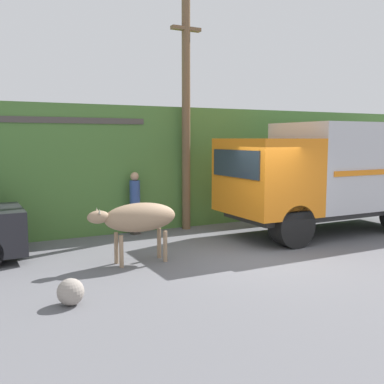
% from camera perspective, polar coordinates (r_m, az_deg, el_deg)
% --- Properties ---
extents(ground_plane, '(60.00, 60.00, 0.00)m').
position_cam_1_polar(ground_plane, '(10.54, 8.62, -8.11)').
color(ground_plane, slate).
extents(hillside_embankment, '(32.00, 6.48, 3.63)m').
position_cam_1_polar(hillside_embankment, '(16.53, -5.91, 3.70)').
color(hillside_embankment, '#4C7A38').
rests_on(hillside_embankment, ground_plane).
extents(building_backdrop, '(6.52, 2.70, 3.26)m').
position_cam_1_polar(building_backdrop, '(13.58, -21.13, 1.89)').
color(building_backdrop, '#B2BCAD').
rests_on(building_backdrop, ground_plane).
extents(cargo_truck, '(6.41, 2.50, 3.13)m').
position_cam_1_polar(cargo_truck, '(13.53, 17.47, 2.52)').
color(cargo_truck, '#2D2D2D').
rests_on(cargo_truck, ground_plane).
extents(brown_cow, '(1.97, 0.63, 1.32)m').
position_cam_1_polar(brown_cow, '(9.77, -6.81, -3.32)').
color(brown_cow, '#9E7F60').
rests_on(brown_cow, ground_plane).
extents(pedestrian_on_hill, '(0.38, 0.38, 1.76)m').
position_cam_1_polar(pedestrian_on_hill, '(12.72, -7.26, -0.93)').
color(pedestrian_on_hill, '#38332D').
rests_on(pedestrian_on_hill, ground_plane).
extents(utility_pole, '(0.90, 0.25, 6.61)m').
position_cam_1_polar(utility_pole, '(13.29, -0.76, 9.88)').
color(utility_pole, brown).
rests_on(utility_pole, ground_plane).
extents(roadside_rock, '(0.44, 0.44, 0.44)m').
position_cam_1_polar(roadside_rock, '(7.73, -15.16, -12.14)').
color(roadside_rock, gray).
rests_on(roadside_rock, ground_plane).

